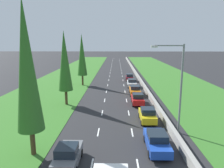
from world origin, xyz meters
The scene contains 16 objects.
ground_plane centered at (0.00, 60.00, 0.00)m, with size 300.00×300.00×0.00m, color #28282B.
grass_verge_left centered at (-12.65, 60.00, 0.02)m, with size 14.00×140.00×0.04m, color #387528.
grass_verge_right centered at (14.35, 60.00, 0.02)m, with size 14.00×140.00×0.04m, color #387528.
median_barrier centered at (5.70, 60.00, 0.42)m, with size 0.44×120.00×0.85m, color #9E9B93.
lane_markings centered at (0.00, 60.00, 0.01)m, with size 3.64×116.00×0.01m.
blue_sedan_right_lane centered at (3.59, 17.54, 0.81)m, with size 1.82×4.50×1.64m.
grey_hatchback_left_lane centered at (-3.53, 15.03, 0.84)m, with size 1.74×3.90×1.72m.
yellow_hatchback_right_lane centered at (3.74, 24.03, 0.84)m, with size 1.74×3.90×1.72m.
red_hatchback_right_lane centered at (3.29, 30.93, 0.84)m, with size 1.74×3.90×1.72m.
orange_sedan_right_lane centered at (3.40, 36.85, 0.81)m, with size 1.82×4.50×1.64m.
white_sedan_right_lane centered at (3.32, 43.58, 0.81)m, with size 1.82×4.50×1.64m.
maroon_hatchback_right_lane centered at (3.26, 50.27, 0.84)m, with size 1.74×3.90×1.72m.
poplar_tree_nearest centered at (-6.77, 16.58, 7.32)m, with size 2.11×2.11×12.53m.
poplar_tree_second centered at (-7.33, 30.65, 6.48)m, with size 2.07×2.07×10.86m.
poplar_tree_third centered at (-7.15, 44.87, 6.49)m, with size 2.07×2.07×10.88m.
street_light_mast centered at (6.13, 21.01, 5.23)m, with size 3.20×0.28×9.00m.
Camera 1 is at (0.07, 0.86, 9.17)m, focal length 33.42 mm.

